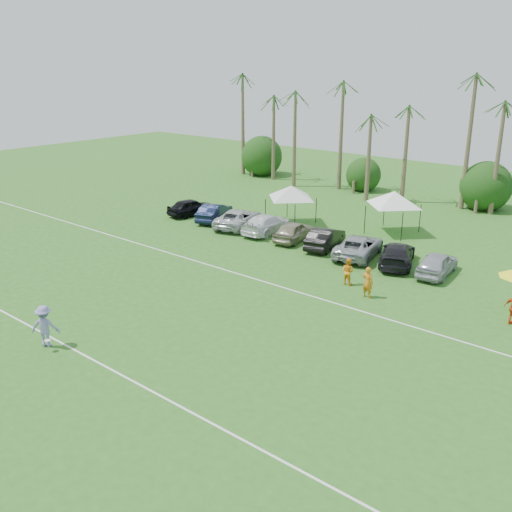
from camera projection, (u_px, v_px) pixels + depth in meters
The scene contains 26 objects.
ground at pixel (23, 361), 24.78m from camera, with size 120.00×120.00×0.00m, color #2C631D.
field_lines at pixel (163, 304), 30.59m from camera, with size 80.00×12.10×0.01m.
palm_tree_0 at pixel (231, 107), 63.27m from camera, with size 2.40×2.40×8.90m.
palm_tree_1 at pixel (266, 101), 59.97m from camera, with size 2.40×2.40×9.90m.
palm_tree_2 at pixel (306, 94), 56.66m from camera, with size 2.40×2.40×10.90m.
palm_tree_3 at pixel (341, 86), 53.97m from camera, with size 2.40×2.40×11.90m.
palm_tree_4 at pixel (377, 117), 52.39m from camera, with size 2.40×2.40×8.90m.
palm_tree_5 at pixel (418, 109), 49.68m from camera, with size 2.40×2.40×9.90m.
palm_tree_6 at pixel (465, 101), 46.98m from camera, with size 2.40×2.40×10.90m.
bush_tree_0 at pixel (258, 160), 64.03m from camera, with size 4.00×4.00×4.00m.
bush_tree_1 at pixel (359, 174), 56.17m from camera, with size 4.00×4.00×4.00m.
bush_tree_2 at pixel (482, 191), 48.91m from camera, with size 4.00×4.00×4.00m.
sideline_player_a at pixel (368, 282), 31.18m from camera, with size 0.65×0.42×1.77m, color orange.
sideline_player_b at pixel (348, 271), 33.05m from camera, with size 0.78×0.61×1.60m, color orange.
canopy_tent_left at pixel (291, 186), 44.66m from camera, with size 4.44×4.44×3.59m.
canopy_tent_right at pixel (395, 191), 42.15m from camera, with size 4.62×4.62×3.74m.
frisbee_player at pixel (45, 326), 25.79m from camera, with size 1.47×1.37×1.99m.
parked_car_0 at pixel (191, 207), 47.89m from camera, with size 1.68×4.18×1.42m, color black.
parked_car_1 at pixel (214, 212), 46.23m from camera, with size 1.51×4.32×1.42m, color #0F1833.
parked_car_2 at pixel (238, 218), 44.50m from camera, with size 2.36×5.13×1.42m, color #B9BCBF.
parked_car_3 at pixel (267, 224), 42.99m from camera, with size 2.00×4.91×1.42m, color white.
parked_car_4 at pixel (294, 231), 41.16m from camera, with size 1.68×4.18×1.42m, color gray.
parked_car_5 at pixel (325, 238), 39.51m from camera, with size 1.51×4.32×1.42m, color black.
parked_car_6 at pixel (359, 246), 37.81m from camera, with size 2.36×5.13×1.42m, color #9A9EA3.
parked_car_7 at pixel (397, 254), 36.29m from camera, with size 2.00×4.91×1.42m, color black.
parked_car_8 at pixel (437, 264), 34.54m from camera, with size 1.68×4.18×1.42m, color #A9A9B4.
Camera 1 is at (21.82, -10.39, 12.39)m, focal length 40.00 mm.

